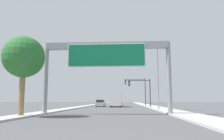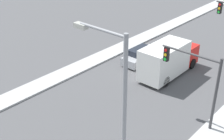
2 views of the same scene
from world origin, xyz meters
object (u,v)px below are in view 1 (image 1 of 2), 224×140
at_px(car_mid_center, 119,103).
at_px(palm_tree_foreground, 24,58).
at_px(street_lamp_right, 156,71).
at_px(traffic_light_near_intersection, 142,88).
at_px(car_mid_left, 100,103).
at_px(truck_box_primary, 116,99).
at_px(sign_gantry, 106,57).
at_px(traffic_light_mid_block, 138,87).

distance_m(car_mid_center, palm_tree_foreground, 49.00).
relative_size(palm_tree_foreground, street_lamp_right, 0.73).
bearing_deg(traffic_light_near_intersection, car_mid_left, 146.67).
bearing_deg(car_mid_left, truck_box_primary, -11.63).
bearing_deg(truck_box_primary, car_mid_left, 168.37).
relative_size(car_mid_center, palm_tree_foreground, 0.61).
bearing_deg(sign_gantry, palm_tree_foreground, -154.78).
xyz_separation_m(sign_gantry, truck_box_primary, (0.00, 25.15, -4.37)).
distance_m(sign_gantry, traffic_light_near_intersection, 20.91).
distance_m(traffic_light_mid_block, street_lamp_right, 19.84).
xyz_separation_m(sign_gantry, street_lamp_right, (6.55, 10.36, -0.18)).
bearing_deg(traffic_light_near_intersection, traffic_light_mid_block, 90.74).
bearing_deg(traffic_light_mid_block, palm_tree_foreground, -110.30).
relative_size(sign_gantry, car_mid_center, 3.01).
bearing_deg(car_mid_left, traffic_light_near_intersection, -33.33).
bearing_deg(sign_gantry, car_mid_left, 97.70).
bearing_deg(truck_box_primary, sign_gantry, -90.00).
distance_m(truck_box_primary, street_lamp_right, 16.71).
height_order(car_mid_left, truck_box_primary, truck_box_primary).
xyz_separation_m(palm_tree_foreground, street_lamp_right, (13.83, 13.79, 0.50)).
relative_size(car_mid_center, truck_box_primary, 0.62).
relative_size(sign_gantry, street_lamp_right, 1.34).
bearing_deg(car_mid_left, car_mid_center, 79.53).
relative_size(sign_gantry, traffic_light_mid_block, 2.02).
height_order(sign_gantry, street_lamp_right, street_lamp_right).
height_order(car_mid_center, traffic_light_mid_block, traffic_light_mid_block).
bearing_deg(traffic_light_mid_block, car_mid_left, -153.84).
relative_size(truck_box_primary, traffic_light_near_intersection, 1.29).
distance_m(car_mid_center, car_mid_left, 19.26).
distance_m(traffic_light_near_intersection, street_lamp_right, 10.05).
height_order(sign_gantry, palm_tree_foreground, sign_gantry).
bearing_deg(traffic_light_near_intersection, sign_gantry, -104.66).
distance_m(traffic_light_near_intersection, traffic_light_mid_block, 10.03).
xyz_separation_m(traffic_light_mid_block, palm_tree_foreground, (-12.41, -33.54, 0.81)).
bearing_deg(car_mid_left, palm_tree_foreground, -97.35).
relative_size(traffic_light_near_intersection, palm_tree_foreground, 0.76).
xyz_separation_m(car_mid_left, traffic_light_mid_block, (8.63, 4.24, 3.78)).
relative_size(sign_gantry, palm_tree_foreground, 1.84).
xyz_separation_m(sign_gantry, traffic_light_mid_block, (5.13, 30.11, -1.49)).
bearing_deg(palm_tree_foreground, truck_box_primary, 75.71).
bearing_deg(traffic_light_near_intersection, truck_box_primary, 136.22).
bearing_deg(traffic_light_near_intersection, street_lamp_right, -82.44).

